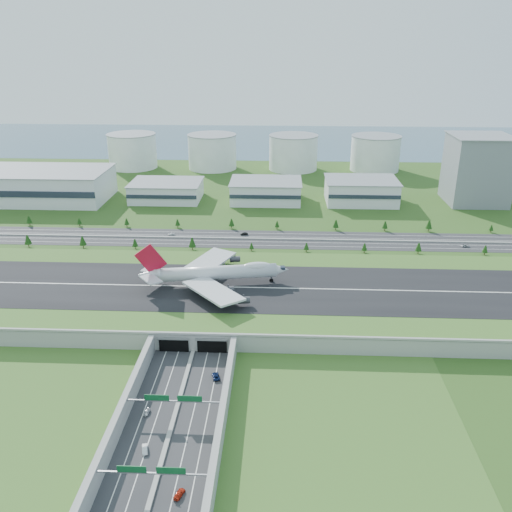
{
  "coord_description": "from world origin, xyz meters",
  "views": [
    {
      "loc": [
        37.58,
        -255.45,
        129.86
      ],
      "look_at": [
        23.93,
        35.0,
        11.84
      ],
      "focal_mm": 38.0,
      "sensor_mm": 36.0,
      "label": 1
    }
  ],
  "objects_px": {
    "fuel_tank_a": "(132,151)",
    "car_1": "(145,449)",
    "car_6": "(465,246)",
    "car_0": "(147,412)",
    "boeing_747": "(215,273)",
    "car_3": "(179,494)",
    "office_tower": "(477,170)",
    "car_5": "(244,234)",
    "car_7": "(171,234)",
    "car_2": "(216,376)"
  },
  "relations": [
    {
      "from": "car_7",
      "to": "car_2",
      "type": "bearing_deg",
      "value": 13.07
    },
    {
      "from": "boeing_747",
      "to": "car_1",
      "type": "relative_size",
      "value": 16.04
    },
    {
      "from": "fuel_tank_a",
      "to": "car_3",
      "type": "distance_m",
      "value": 459.96
    },
    {
      "from": "car_0",
      "to": "car_5",
      "type": "distance_m",
      "value": 197.67
    },
    {
      "from": "car_2",
      "to": "fuel_tank_a",
      "type": "bearing_deg",
      "value": -86.54
    },
    {
      "from": "car_1",
      "to": "car_6",
      "type": "bearing_deg",
      "value": 35.98
    },
    {
      "from": "office_tower",
      "to": "car_5",
      "type": "height_order",
      "value": "office_tower"
    },
    {
      "from": "fuel_tank_a",
      "to": "car_2",
      "type": "relative_size",
      "value": 8.3
    },
    {
      "from": "car_1",
      "to": "car_5",
      "type": "bearing_deg",
      "value": 70.98
    },
    {
      "from": "boeing_747",
      "to": "car_2",
      "type": "height_order",
      "value": "boeing_747"
    },
    {
      "from": "car_3",
      "to": "boeing_747",
      "type": "bearing_deg",
      "value": -69.48
    },
    {
      "from": "car_1",
      "to": "car_3",
      "type": "height_order",
      "value": "car_1"
    },
    {
      "from": "car_6",
      "to": "car_7",
      "type": "bearing_deg",
      "value": 79.6
    },
    {
      "from": "car_0",
      "to": "car_5",
      "type": "xyz_separation_m",
      "value": [
        22.96,
        196.33,
        0.16
      ]
    },
    {
      "from": "boeing_747",
      "to": "car_6",
      "type": "height_order",
      "value": "boeing_747"
    },
    {
      "from": "car_5",
      "to": "car_1",
      "type": "bearing_deg",
      "value": -22.26
    },
    {
      "from": "fuel_tank_a",
      "to": "car_0",
      "type": "relative_size",
      "value": 12.19
    },
    {
      "from": "car_2",
      "to": "car_5",
      "type": "distance_m",
      "value": 172.47
    },
    {
      "from": "boeing_747",
      "to": "car_5",
      "type": "bearing_deg",
      "value": 75.74
    },
    {
      "from": "boeing_747",
      "to": "office_tower",
      "type": "bearing_deg",
      "value": 35.07
    },
    {
      "from": "car_5",
      "to": "car_6",
      "type": "distance_m",
      "value": 149.6
    },
    {
      "from": "fuel_tank_a",
      "to": "car_6",
      "type": "relative_size",
      "value": 9.16
    },
    {
      "from": "office_tower",
      "to": "car_7",
      "type": "relative_size",
      "value": 11.98
    },
    {
      "from": "car_6",
      "to": "car_5",
      "type": "bearing_deg",
      "value": 77.43
    },
    {
      "from": "office_tower",
      "to": "car_1",
      "type": "distance_m",
      "value": 371.86
    },
    {
      "from": "car_2",
      "to": "car_7",
      "type": "relative_size",
      "value": 1.31
    },
    {
      "from": "fuel_tank_a",
      "to": "car_2",
      "type": "xyz_separation_m",
      "value": [
        132.36,
        -379.7,
        -16.54
      ]
    },
    {
      "from": "fuel_tank_a",
      "to": "car_3",
      "type": "relative_size",
      "value": 9.83
    },
    {
      "from": "car_6",
      "to": "car_1",
      "type": "bearing_deg",
      "value": 133.58
    },
    {
      "from": "car_3",
      "to": "car_7",
      "type": "bearing_deg",
      "value": -59.91
    },
    {
      "from": "car_3",
      "to": "car_6",
      "type": "height_order",
      "value": "car_6"
    },
    {
      "from": "car_0",
      "to": "car_3",
      "type": "xyz_separation_m",
      "value": [
        18.91,
        -37.82,
        0.04
      ]
    },
    {
      "from": "boeing_747",
      "to": "car_5",
      "type": "xyz_separation_m",
      "value": [
        8.66,
        99.72,
        -14.0
      ]
    },
    {
      "from": "fuel_tank_a",
      "to": "car_1",
      "type": "distance_m",
      "value": 438.24
    },
    {
      "from": "car_2",
      "to": "car_6",
      "type": "distance_m",
      "value": 215.81
    },
    {
      "from": "office_tower",
      "to": "car_2",
      "type": "distance_m",
      "value": 325.54
    },
    {
      "from": "fuel_tank_a",
      "to": "car_1",
      "type": "relative_size",
      "value": 10.07
    },
    {
      "from": "office_tower",
      "to": "car_0",
      "type": "xyz_separation_m",
      "value": [
        -210.58,
        -288.56,
        -26.68
      ]
    },
    {
      "from": "car_5",
      "to": "car_6",
      "type": "xyz_separation_m",
      "value": [
        148.73,
        -16.1,
        -0.1
      ]
    },
    {
      "from": "car_1",
      "to": "car_5",
      "type": "xyz_separation_m",
      "value": [
        19.03,
        215.78,
        0.04
      ]
    },
    {
      "from": "office_tower",
      "to": "car_6",
      "type": "height_order",
      "value": "office_tower"
    },
    {
      "from": "car_0",
      "to": "car_1",
      "type": "distance_m",
      "value": 19.84
    },
    {
      "from": "fuel_tank_a",
      "to": "car_3",
      "type": "height_order",
      "value": "fuel_tank_a"
    },
    {
      "from": "fuel_tank_a",
      "to": "car_5",
      "type": "relative_size",
      "value": 9.6
    },
    {
      "from": "car_0",
      "to": "office_tower",
      "type": "bearing_deg",
      "value": 62.44
    },
    {
      "from": "car_0",
      "to": "car_1",
      "type": "height_order",
      "value": "car_1"
    },
    {
      "from": "car_3",
      "to": "fuel_tank_a",
      "type": "bearing_deg",
      "value": -55.24
    },
    {
      "from": "fuel_tank_a",
      "to": "car_0",
      "type": "height_order",
      "value": "fuel_tank_a"
    },
    {
      "from": "fuel_tank_a",
      "to": "car_7",
      "type": "xyz_separation_m",
      "value": [
        80.95,
        -209.3,
        -16.71
      ]
    },
    {
      "from": "car_6",
      "to": "office_tower",
      "type": "bearing_deg",
      "value": -26.14
    }
  ]
}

